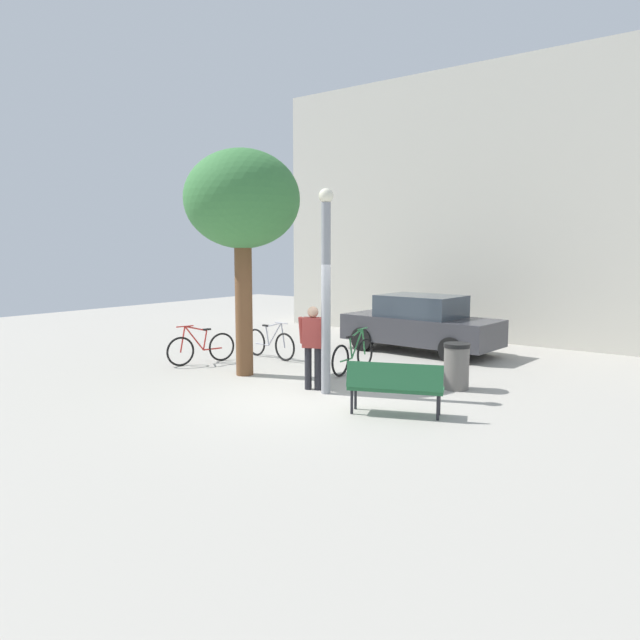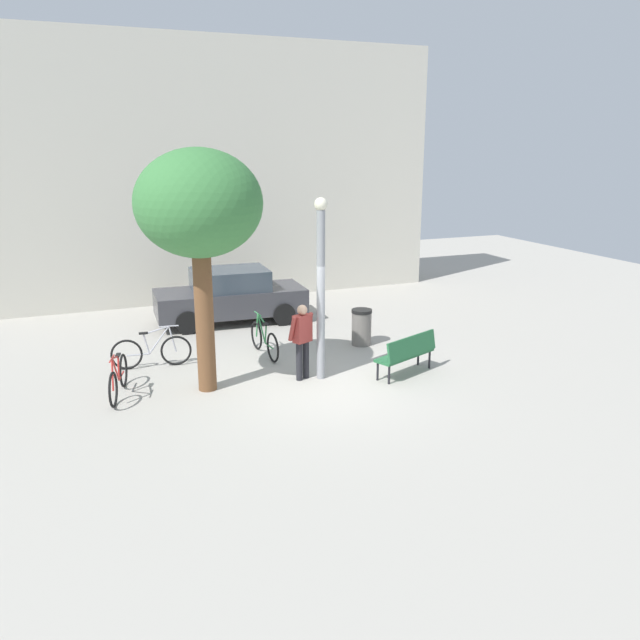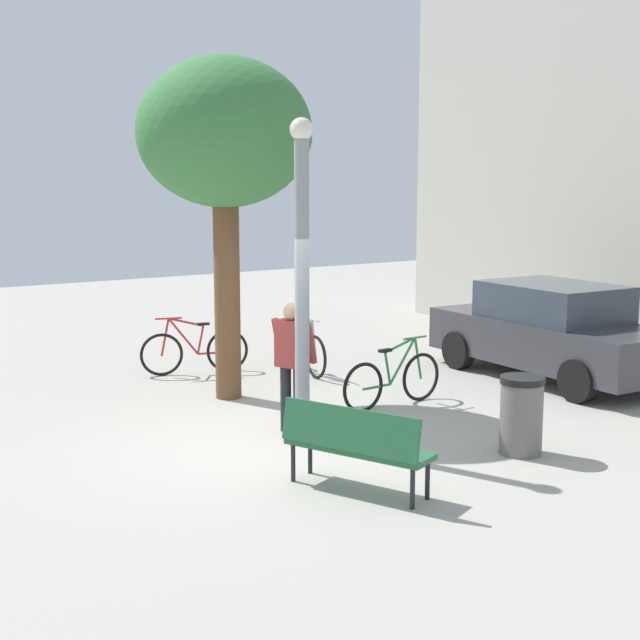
% 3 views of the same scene
% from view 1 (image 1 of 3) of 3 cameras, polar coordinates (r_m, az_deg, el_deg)
% --- Properties ---
extents(ground_plane, '(36.00, 36.00, 0.00)m').
position_cam_1_polar(ground_plane, '(11.24, -1.56, -7.51)').
color(ground_plane, '#A8A399').
extents(building_facade, '(14.61, 2.00, 8.17)m').
position_cam_1_polar(building_facade, '(19.31, 16.68, 10.47)').
color(building_facade, beige).
rests_on(building_facade, ground_plane).
extents(lamppost, '(0.28, 0.28, 3.92)m').
position_cam_1_polar(lamppost, '(11.26, 0.58, 3.52)').
color(lamppost, gray).
rests_on(lamppost, ground_plane).
extents(person_by_lamppost, '(0.63, 0.45, 1.67)m').
position_cam_1_polar(person_by_lamppost, '(11.70, -0.68, -2.11)').
color(person_by_lamppost, '#232328').
rests_on(person_by_lamppost, ground_plane).
extents(park_bench, '(1.66, 1.04, 0.92)m').
position_cam_1_polar(park_bench, '(10.02, 7.24, -6.15)').
color(park_bench, '#236038').
rests_on(park_bench, ground_plane).
extents(plaza_tree, '(2.50, 2.50, 4.92)m').
position_cam_1_polar(plaza_tree, '(13.07, -7.52, 11.18)').
color(plaza_tree, brown).
rests_on(plaza_tree, ground_plane).
extents(bicycle_red, '(0.53, 1.76, 0.97)m').
position_cam_1_polar(bicycle_red, '(14.71, -11.39, -2.67)').
color(bicycle_red, black).
rests_on(bicycle_red, ground_plane).
extents(bicycle_silver, '(1.80, 0.25, 0.97)m').
position_cam_1_polar(bicycle_silver, '(15.17, -4.82, -2.27)').
color(bicycle_silver, black).
rests_on(bicycle_silver, ground_plane).
extents(bicycle_green, '(0.17, 1.81, 0.97)m').
position_cam_1_polar(bicycle_green, '(13.46, 3.23, -3.43)').
color(bicycle_green, black).
rests_on(bicycle_green, ground_plane).
extents(parked_car_charcoal, '(4.28, 1.99, 1.55)m').
position_cam_1_polar(parked_car_charcoal, '(16.16, 9.68, -0.37)').
color(parked_car_charcoal, '#38383D').
rests_on(parked_car_charcoal, ground_plane).
extents(trash_bin, '(0.52, 0.52, 0.93)m').
position_cam_1_polar(trash_bin, '(12.13, 13.03, -4.35)').
color(trash_bin, '#66605B').
rests_on(trash_bin, ground_plane).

